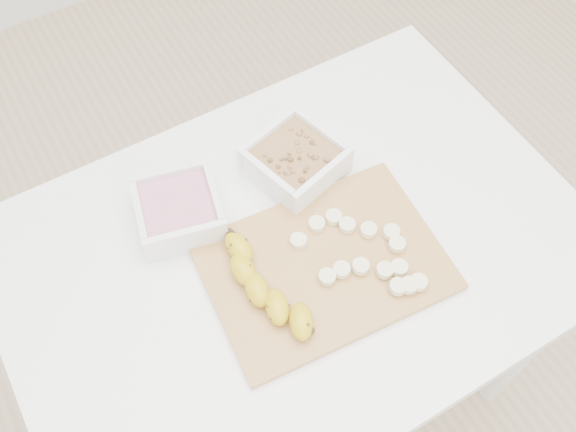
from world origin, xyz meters
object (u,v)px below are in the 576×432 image
table (296,272)px  cutting_board (324,265)px  bowl_granola (295,161)px  banana (267,288)px  bowl_yogurt (179,210)px

table → cutting_board: (0.02, -0.06, 0.10)m
bowl_granola → banana: 0.26m
table → cutting_board: 0.12m
bowl_yogurt → banana: size_ratio=0.78×
bowl_granola → banana: bearing=-130.8°
bowl_yogurt → bowl_granola: 0.23m
bowl_granola → cutting_board: size_ratio=0.46×
bowl_granola → table: bearing=-119.7°
table → bowl_granola: bowl_granola is taller
table → bowl_yogurt: bowl_yogurt is taller
table → cutting_board: bearing=-71.0°
table → banana: (-0.09, -0.06, 0.13)m
table → cutting_board: cutting_board is taller
cutting_board → bowl_granola: bearing=73.1°
bowl_granola → banana: size_ratio=0.83×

